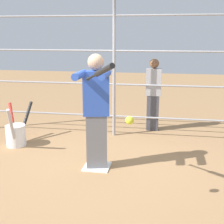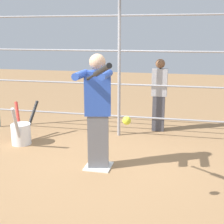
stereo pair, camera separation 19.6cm
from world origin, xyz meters
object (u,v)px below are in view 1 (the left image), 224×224
at_px(softball_in_flight, 130,120).
at_px(bat_bucket, 16,134).
at_px(batter, 96,109).
at_px(bystander_behind_fence, 153,94).
at_px(baseball_bat_swinging, 102,71).

relative_size(softball_in_flight, bat_bucket, 0.08).
height_order(batter, bat_bucket, batter).
height_order(bat_bucket, bystander_behind_fence, bystander_behind_fence).
distance_m(softball_in_flight, bystander_behind_fence, 3.18).
xyz_separation_m(bat_bucket, bystander_behind_fence, (-2.45, -1.40, 0.57)).
height_order(batter, softball_in_flight, batter).
relative_size(batter, softball_in_flight, 18.21).
height_order(softball_in_flight, bat_bucket, softball_in_flight).
distance_m(baseball_bat_swinging, bystander_behind_fence, 3.09).
bearing_deg(baseball_bat_swinging, bat_bucket, -38.40).
bearing_deg(batter, bystander_behind_fence, -109.61).
bearing_deg(softball_in_flight, baseball_bat_swinging, -31.58).
distance_m(baseball_bat_swinging, bat_bucket, 2.84).
xyz_separation_m(baseball_bat_swinging, bat_bucket, (1.95, -1.55, -1.37)).
bearing_deg(bystander_behind_fence, baseball_bat_swinging, 80.49).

